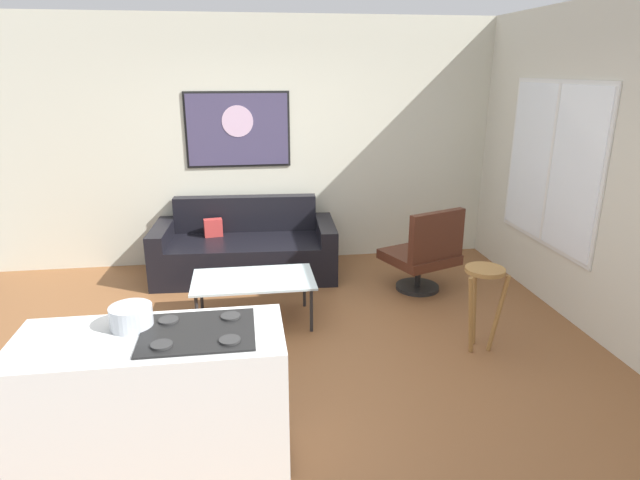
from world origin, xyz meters
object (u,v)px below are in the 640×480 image
object	(u,v)px
couch	(245,251)
wall_painting	(238,130)
armchair	(425,254)
bar_stool	(483,288)
mixing_bowl	(131,317)
coffee_table	(253,282)

from	to	relation	value
couch	wall_painting	world-z (taller)	wall_painting
armchair	wall_painting	bearing A→B (deg)	146.29
couch	bar_stool	world-z (taller)	couch
bar_stool	wall_painting	world-z (taller)	wall_painting
couch	bar_stool	xyz separation A→B (m)	(1.88, -1.99, 0.27)
couch	bar_stool	bearing A→B (deg)	-46.54
mixing_bowl	couch	bearing A→B (deg)	78.15
armchair	coffee_table	bearing A→B (deg)	-165.77
bar_stool	armchair	bearing A→B (deg)	93.16
couch	mixing_bowl	size ratio (longest dim) A/B	8.84
mixing_bowl	wall_painting	world-z (taller)	wall_painting
couch	wall_painting	bearing A→B (deg)	93.06
coffee_table	wall_painting	xyz separation A→B (m)	(-0.09, 1.67, 1.17)
bar_stool	mixing_bowl	world-z (taller)	mixing_bowl
couch	bar_stool	distance (m)	2.75
bar_stool	wall_painting	bearing A→B (deg)	127.98
mixing_bowl	wall_painting	size ratio (longest dim) A/B	0.20
armchair	wall_painting	distance (m)	2.50
armchair	mixing_bowl	world-z (taller)	mixing_bowl
coffee_table	bar_stool	bearing A→B (deg)	-22.93
bar_stool	couch	bearing A→B (deg)	133.46
coffee_table	bar_stool	distance (m)	1.99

